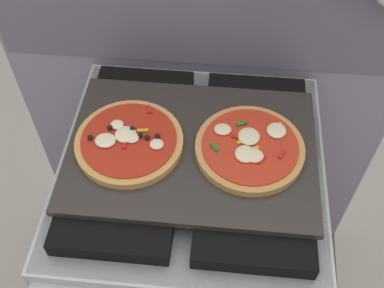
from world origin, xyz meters
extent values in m
cube|color=gray|center=(0.00, 0.34, 0.78)|extent=(1.10, 0.03, 1.55)
cube|color=#B7BABF|center=(0.00, 0.00, 0.43)|extent=(0.60, 0.60, 0.86)
cube|color=black|center=(0.00, 0.00, 0.85)|extent=(0.59, 0.59, 0.01)
cube|color=black|center=(-0.14, 0.00, 0.88)|extent=(0.24, 0.51, 0.04)
cube|color=black|center=(0.14, 0.00, 0.88)|extent=(0.24, 0.51, 0.04)
cube|color=#2D2826|center=(0.00, 0.00, 0.91)|extent=(0.54, 0.38, 0.02)
cylinder|color=tan|center=(-0.14, -0.01, 0.93)|extent=(0.24, 0.24, 0.02)
cylinder|color=#AD2614|center=(-0.14, -0.01, 0.94)|extent=(0.21, 0.21, 0.00)
ellipsoid|color=beige|center=(-0.18, -0.02, 0.94)|extent=(0.05, 0.04, 0.01)
ellipsoid|color=beige|center=(-0.13, -0.01, 0.94)|extent=(0.03, 0.03, 0.01)
ellipsoid|color=beige|center=(-0.14, 0.00, 0.94)|extent=(0.05, 0.05, 0.01)
ellipsoid|color=beige|center=(-0.17, 0.03, 0.94)|extent=(0.03, 0.03, 0.01)
ellipsoid|color=beige|center=(-0.07, -0.02, 0.94)|extent=(0.03, 0.03, 0.01)
sphere|color=black|center=(-0.11, 0.00, 0.94)|extent=(0.01, 0.01, 0.01)
sphere|color=black|center=(-0.13, 0.02, 0.94)|extent=(0.01, 0.01, 0.01)
cube|color=red|center=(-0.10, 0.08, 0.94)|extent=(0.02, 0.03, 0.00)
cube|color=red|center=(-0.14, -0.03, 0.94)|extent=(0.01, 0.02, 0.00)
cube|color=gold|center=(-0.11, 0.02, 0.94)|extent=(0.03, 0.01, 0.00)
sphere|color=black|center=(-0.22, -0.02, 0.94)|extent=(0.01, 0.01, 0.01)
sphere|color=black|center=(-0.10, -0.01, 0.94)|extent=(0.01, 0.01, 0.01)
sphere|color=black|center=(-0.18, 0.01, 0.94)|extent=(0.01, 0.01, 0.01)
sphere|color=black|center=(-0.07, 0.00, 0.94)|extent=(0.01, 0.01, 0.01)
cylinder|color=#C18947|center=(0.12, 0.00, 0.93)|extent=(0.24, 0.24, 0.02)
cylinder|color=#B72D19|center=(0.12, 0.00, 0.94)|extent=(0.21, 0.21, 0.00)
ellipsoid|color=beige|center=(0.18, 0.04, 0.94)|extent=(0.04, 0.04, 0.01)
ellipsoid|color=beige|center=(0.12, 0.02, 0.94)|extent=(0.05, 0.05, 0.01)
ellipsoid|color=beige|center=(0.06, 0.03, 0.94)|extent=(0.04, 0.03, 0.01)
ellipsoid|color=beige|center=(0.13, -0.03, 0.94)|extent=(0.04, 0.04, 0.01)
ellipsoid|color=beige|center=(0.11, -0.03, 0.94)|extent=(0.04, 0.05, 0.01)
cube|color=red|center=(0.10, 0.02, 0.94)|extent=(0.02, 0.01, 0.00)
cube|color=#19721E|center=(0.10, 0.06, 0.94)|extent=(0.03, 0.02, 0.00)
cube|color=#19721E|center=(0.05, -0.02, 0.94)|extent=(0.02, 0.02, 0.00)
cube|color=gold|center=(0.11, 0.01, 0.94)|extent=(0.02, 0.02, 0.00)
cube|color=gold|center=(0.19, 0.05, 0.94)|extent=(0.01, 0.02, 0.00)
cube|color=red|center=(0.19, -0.02, 0.94)|extent=(0.02, 0.03, 0.00)
cube|color=gold|center=(0.13, -0.01, 0.94)|extent=(0.02, 0.02, 0.00)
cube|color=gold|center=(0.13, -0.04, 0.94)|extent=(0.03, 0.02, 0.00)
cube|color=red|center=(0.15, -0.04, 0.94)|extent=(0.02, 0.02, 0.00)
camera|label=1|loc=(0.06, -0.62, 1.72)|focal=43.68mm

